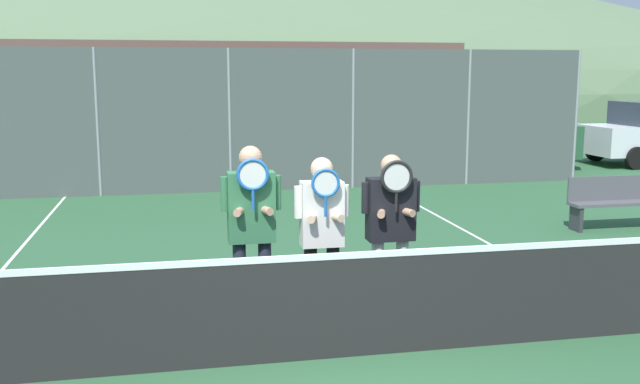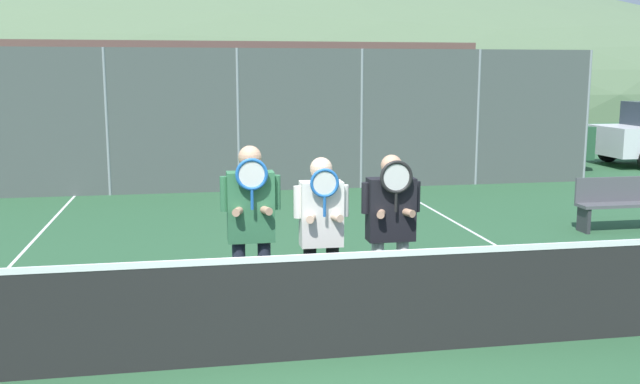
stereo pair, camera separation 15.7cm
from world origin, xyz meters
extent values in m
plane|color=#2D5B38|center=(0.00, 0.00, 0.00)|extent=(120.00, 120.00, 0.00)
ellipsoid|color=#5B7551|center=(0.00, 54.55, 0.00)|extent=(107.75, 59.86, 20.95)
cube|color=beige|center=(-1.28, 17.18, 1.51)|extent=(16.86, 5.00, 3.02)
cube|color=brown|center=(-1.28, 17.18, 3.20)|extent=(17.36, 5.50, 0.36)
cylinder|color=gray|center=(-2.67, 9.20, 1.51)|extent=(0.06, 0.06, 3.02)
cylinder|color=gray|center=(0.00, 9.20, 1.51)|extent=(0.06, 0.06, 3.02)
cylinder|color=gray|center=(2.67, 9.20, 1.51)|extent=(0.06, 0.06, 3.02)
cylinder|color=gray|center=(5.35, 9.20, 1.51)|extent=(0.06, 0.06, 3.02)
cylinder|color=gray|center=(8.02, 9.20, 1.51)|extent=(0.06, 0.06, 3.02)
cube|color=#4C5451|center=(0.00, 9.20, 1.51)|extent=(16.04, 0.02, 3.02)
cube|color=black|center=(0.00, 0.00, 0.46)|extent=(8.92, 0.02, 0.91)
cube|color=white|center=(0.00, 0.00, 0.93)|extent=(8.92, 0.03, 0.06)
cube|color=white|center=(3.38, 3.00, 0.00)|extent=(0.05, 16.00, 0.01)
cylinder|color=#232838|center=(-0.56, 0.95, 0.44)|extent=(0.13, 0.13, 0.87)
cylinder|color=#232838|center=(-0.31, 0.95, 0.44)|extent=(0.13, 0.13, 0.87)
cube|color=#337047|center=(-0.43, 0.95, 1.22)|extent=(0.46, 0.22, 0.69)
sphere|color=tan|center=(-0.43, 0.95, 1.71)|extent=(0.23, 0.23, 0.23)
cylinder|color=#337047|center=(-0.69, 0.95, 1.35)|extent=(0.08, 0.08, 0.34)
cylinder|color=#337047|center=(-0.18, 0.95, 1.35)|extent=(0.08, 0.08, 0.34)
cylinder|color=tan|center=(-0.55, 0.86, 1.20)|extent=(0.16, 0.27, 0.08)
cylinder|color=tan|center=(-0.32, 0.86, 1.20)|extent=(0.16, 0.27, 0.08)
cylinder|color=#1E5BAD|center=(-0.43, 0.77, 1.32)|extent=(0.03, 0.03, 0.20)
torus|color=#1E5BAD|center=(-0.43, 0.77, 1.56)|extent=(0.31, 0.03, 0.31)
cylinder|color=silver|center=(-0.43, 0.77, 1.56)|extent=(0.26, 0.00, 0.26)
cylinder|color=black|center=(0.14, 0.87, 0.41)|extent=(0.13, 0.13, 0.82)
cylinder|color=black|center=(0.37, 0.87, 0.41)|extent=(0.13, 0.13, 0.82)
cube|color=white|center=(0.26, 0.87, 1.14)|extent=(0.42, 0.22, 0.65)
sphere|color=#DBB293|center=(0.26, 0.87, 1.59)|extent=(0.22, 0.22, 0.22)
cylinder|color=white|center=(0.02, 0.87, 1.26)|extent=(0.08, 0.08, 0.32)
cylinder|color=white|center=(0.49, 0.87, 1.26)|extent=(0.08, 0.08, 0.32)
cylinder|color=#DBB293|center=(0.15, 0.78, 1.13)|extent=(0.16, 0.27, 0.08)
cylinder|color=#DBB293|center=(0.36, 0.78, 1.13)|extent=(0.16, 0.27, 0.08)
cylinder|color=#1E5BAD|center=(0.26, 0.69, 1.25)|extent=(0.03, 0.03, 0.20)
torus|color=#1E5BAD|center=(0.26, 0.69, 1.47)|extent=(0.28, 0.03, 0.28)
cylinder|color=silver|center=(0.26, 0.69, 1.47)|extent=(0.23, 0.00, 0.23)
cylinder|color=white|center=(0.86, 0.98, 0.41)|extent=(0.13, 0.13, 0.82)
cylinder|color=white|center=(1.13, 0.98, 0.41)|extent=(0.13, 0.13, 0.82)
cube|color=black|center=(1.00, 0.98, 1.14)|extent=(0.48, 0.22, 0.65)
sphere|color=tan|center=(1.00, 0.98, 1.59)|extent=(0.22, 0.22, 0.22)
cylinder|color=black|center=(0.73, 0.98, 1.26)|extent=(0.08, 0.08, 0.32)
cylinder|color=black|center=(1.26, 0.98, 1.26)|extent=(0.08, 0.08, 0.32)
cylinder|color=tan|center=(0.88, 0.89, 1.13)|extent=(0.16, 0.27, 0.08)
cylinder|color=tan|center=(1.12, 0.89, 1.13)|extent=(0.16, 0.27, 0.08)
cylinder|color=black|center=(1.00, 0.80, 1.25)|extent=(0.03, 0.03, 0.20)
torus|color=black|center=(1.00, 0.80, 1.50)|extent=(0.34, 0.04, 0.34)
cylinder|color=silver|center=(1.00, 0.80, 1.50)|extent=(0.28, 0.00, 0.28)
cube|color=slate|center=(-3.49, 11.84, 0.67)|extent=(4.67, 1.71, 0.75)
cube|color=#2D3842|center=(-3.49, 11.84, 1.36)|extent=(2.57, 1.57, 0.61)
cylinder|color=black|center=(-1.97, 10.96, 0.30)|extent=(0.60, 0.16, 0.60)
cylinder|color=black|center=(-1.97, 12.71, 0.30)|extent=(0.60, 0.16, 0.60)
cylinder|color=black|center=(-5.00, 10.96, 0.30)|extent=(0.60, 0.16, 0.60)
cylinder|color=black|center=(-5.00, 12.71, 0.30)|extent=(0.60, 0.16, 0.60)
cube|color=navy|center=(1.78, 11.60, 0.68)|extent=(4.25, 1.74, 0.75)
cube|color=#2D3842|center=(1.78, 11.60, 1.36)|extent=(2.34, 1.60, 0.61)
cylinder|color=black|center=(3.16, 10.71, 0.30)|extent=(0.60, 0.16, 0.60)
cylinder|color=black|center=(3.16, 12.49, 0.30)|extent=(0.60, 0.16, 0.60)
cylinder|color=black|center=(0.40, 10.71, 0.30)|extent=(0.60, 0.16, 0.60)
cylinder|color=black|center=(0.40, 12.49, 0.30)|extent=(0.60, 0.16, 0.60)
cube|color=#285638|center=(6.91, 11.51, 0.73)|extent=(4.39, 1.89, 0.85)
cube|color=#2D3842|center=(6.91, 11.51, 1.50)|extent=(2.42, 1.74, 0.70)
cylinder|color=black|center=(8.34, 10.54, 0.30)|extent=(0.60, 0.16, 0.60)
cylinder|color=black|center=(8.34, 12.47, 0.30)|extent=(0.60, 0.16, 0.60)
cylinder|color=black|center=(5.49, 10.54, 0.30)|extent=(0.60, 0.16, 0.60)
cylinder|color=black|center=(5.49, 12.47, 0.30)|extent=(0.60, 0.16, 0.60)
cylinder|color=black|center=(10.67, 10.58, 0.30)|extent=(0.60, 0.16, 0.60)
cylinder|color=black|center=(10.67, 12.42, 0.30)|extent=(0.60, 0.16, 0.60)
cube|color=#515156|center=(5.83, 4.25, 0.42)|extent=(1.58, 0.36, 0.05)
cube|color=#515156|center=(5.83, 4.41, 0.65)|extent=(1.58, 0.04, 0.40)
cube|color=#333338|center=(5.12, 4.25, 0.20)|extent=(0.06, 0.32, 0.40)
camera|label=1|loc=(-1.14, -5.88, 2.52)|focal=40.00mm
camera|label=2|loc=(-0.99, -5.91, 2.52)|focal=40.00mm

